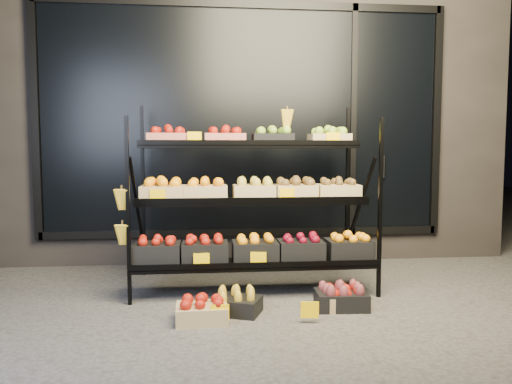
{
  "coord_description": "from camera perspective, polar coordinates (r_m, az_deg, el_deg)",
  "views": [
    {
      "loc": [
        -0.42,
        -3.8,
        1.23
      ],
      "look_at": [
        0.03,
        0.55,
        0.86
      ],
      "focal_mm": 35.0,
      "sensor_mm": 36.0,
      "label": 1
    }
  ],
  "objects": [
    {
      "name": "floor_crate_right",
      "position": [
        4.03,
        9.72,
        -11.71
      ],
      "size": [
        0.41,
        0.31,
        0.2
      ],
      "rotation": [
        0.0,
        0.0,
        -0.05
      ],
      "color": "black",
      "rests_on": "ground"
    },
    {
      "name": "building",
      "position": [
        6.42,
        -2.12,
        9.39
      ],
      "size": [
        6.0,
        2.08,
        3.5
      ],
      "color": "#2D2826",
      "rests_on": "ground"
    },
    {
      "name": "tag_floor_b",
      "position": [
        3.67,
        6.15,
        -13.84
      ],
      "size": [
        0.13,
        0.01,
        0.12
      ],
      "primitive_type": "cube",
      "color": "#FFC500",
      "rests_on": "ground"
    },
    {
      "name": "floor_crate_midright",
      "position": [
        4.03,
        10.1,
        -11.82
      ],
      "size": [
        0.36,
        0.29,
        0.18
      ],
      "rotation": [
        0.0,
        0.0,
        0.12
      ],
      "color": "tan",
      "rests_on": "ground"
    },
    {
      "name": "tag_floor_a",
      "position": [
        3.6,
        -4.15,
        -14.22
      ],
      "size": [
        0.13,
        0.01,
        0.12
      ],
      "primitive_type": "cube",
      "color": "#FFC500",
      "rests_on": "ground"
    },
    {
      "name": "floor_crate_midleft",
      "position": [
        3.86,
        -2.31,
        -12.45
      ],
      "size": [
        0.43,
        0.38,
        0.19
      ],
      "rotation": [
        0.0,
        0.0,
        -0.38
      ],
      "color": "black",
      "rests_on": "ground"
    },
    {
      "name": "floor_crate_left",
      "position": [
        3.69,
        -6.21,
        -13.25
      ],
      "size": [
        0.37,
        0.28,
        0.19
      ],
      "rotation": [
        0.0,
        0.0,
        0.02
      ],
      "color": "tan",
      "rests_on": "ground"
    },
    {
      "name": "ground",
      "position": [
        4.02,
        0.43,
        -13.06
      ],
      "size": [
        24.0,
        24.0,
        0.0
      ],
      "primitive_type": "plane",
      "color": "#514F4C",
      "rests_on": "ground"
    },
    {
      "name": "display_rack",
      "position": [
        4.44,
        -0.58,
        -0.95
      ],
      "size": [
        2.18,
        1.02,
        1.73
      ],
      "color": "black",
      "rests_on": "ground"
    }
  ]
}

